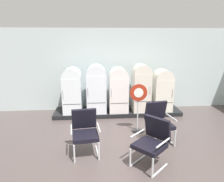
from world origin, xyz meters
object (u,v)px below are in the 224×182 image
refrigerator_2 (118,89)px  sign_stand (138,108)px  refrigerator_0 (72,89)px  armchair_right (159,120)px  armchair_left (85,130)px  armchair_center (152,140)px  refrigerator_1 (96,87)px  refrigerator_4 (162,89)px  refrigerator_3 (141,86)px

refrigerator_2 → sign_stand: size_ratio=1.09×
refrigerator_0 → armchair_right: 3.14m
armchair_left → armchair_center: (1.43, -0.59, 0.00)m
refrigerator_1 → sign_stand: (1.16, -1.35, -0.30)m
armchair_center → armchair_left: bearing=157.5°
refrigerator_4 → armchair_center: size_ratio=1.40×
refrigerator_3 → armchair_left: bearing=-127.6°
refrigerator_2 → sign_stand: bearing=-73.1°
refrigerator_3 → sign_stand: (-0.38, -1.37, -0.30)m
refrigerator_1 → armchair_center: 3.20m
refrigerator_3 → armchair_center: size_ratio=1.58×
refrigerator_4 → sign_stand: refrigerator_4 is taller
armchair_right → sign_stand: 0.73m
refrigerator_1 → sign_stand: size_ratio=1.16×
armchair_left → armchair_right: same height
refrigerator_1 → armchair_center: size_ratio=1.58×
refrigerator_2 → armchair_left: size_ratio=1.48×
armchair_center → sign_stand: (0.02, 1.60, 0.14)m
refrigerator_2 → refrigerator_4: size_ratio=1.06×
refrigerator_4 → armchair_left: refrigerator_4 is taller
refrigerator_0 → refrigerator_3: 2.36m
refrigerator_2 → sign_stand: (0.41, -1.35, -0.25)m
refrigerator_3 → refrigerator_4: bearing=-1.7°
refrigerator_3 → armchair_right: bearing=-88.7°
armchair_left → armchair_right: size_ratio=1.00×
armchair_left → armchair_right: bearing=12.9°
armchair_left → sign_stand: bearing=34.9°
refrigerator_1 → refrigerator_4: bearing=-0.1°
armchair_left → sign_stand: 1.77m
refrigerator_0 → refrigerator_4: bearing=-0.9°
refrigerator_0 → sign_stand: (1.98, -1.40, -0.25)m
refrigerator_0 → armchair_right: refrigerator_0 is taller
refrigerator_4 → armchair_left: 3.51m
refrigerator_4 → armchair_left: size_ratio=1.40×
refrigerator_0 → refrigerator_2: 1.57m
refrigerator_0 → armchair_left: size_ratio=1.48×
refrigerator_1 → refrigerator_3: size_ratio=1.00×
sign_stand → refrigerator_2: bearing=106.9°
refrigerator_1 → refrigerator_4: 2.30m
refrigerator_0 → sign_stand: size_ratio=1.09×
refrigerator_1 → refrigerator_4: (2.29, -0.00, -0.10)m
sign_stand → refrigerator_4: bearing=50.0°
refrigerator_1 → armchair_right: (1.59, -1.93, -0.44)m
refrigerator_0 → armchair_center: (1.96, -3.00, -0.38)m
armchair_right → armchair_center: (-0.44, -1.02, 0.00)m
refrigerator_4 → armchair_right: bearing=-110.1°
refrigerator_0 → refrigerator_4: refrigerator_0 is taller
refrigerator_3 → armchair_left: refrigerator_3 is taller
armchair_right → sign_stand: size_ratio=0.73×
refrigerator_2 → refrigerator_3: (0.79, 0.02, 0.06)m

